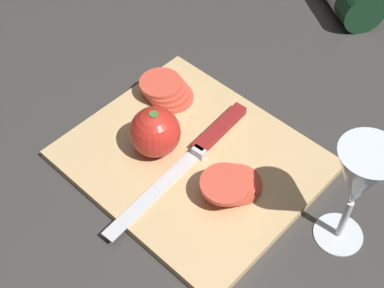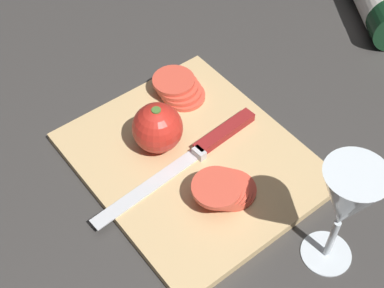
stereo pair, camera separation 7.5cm
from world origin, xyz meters
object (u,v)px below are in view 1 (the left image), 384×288
at_px(wine_glass, 360,182).
at_px(knife, 207,141).
at_px(tomato_slice_stack_far, 166,90).
at_px(whole_tomato, 155,132).
at_px(tomato_slice_stack_near, 232,184).

height_order(wine_glass, knife, wine_glass).
bearing_deg(knife, tomato_slice_stack_far, -108.28).
relative_size(whole_tomato, knife, 0.25).
bearing_deg(tomato_slice_stack_far, whole_tomato, -53.21).
height_order(knife, tomato_slice_stack_near, tomato_slice_stack_near).
xyz_separation_m(wine_glass, knife, (-0.23, -0.01, -0.10)).
bearing_deg(whole_tomato, tomato_slice_stack_far, 126.79).
xyz_separation_m(tomato_slice_stack_near, tomato_slice_stack_far, (-0.20, 0.07, -0.00)).
height_order(wine_glass, tomato_slice_stack_far, wine_glass).
bearing_deg(wine_glass, tomato_slice_stack_far, 176.99).
distance_m(wine_glass, knife, 0.25).
bearing_deg(tomato_slice_stack_near, whole_tomato, -172.74).
height_order(whole_tomato, tomato_slice_stack_far, whole_tomato).
xyz_separation_m(wine_glass, tomato_slice_stack_far, (-0.34, 0.02, -0.09)).
relative_size(tomato_slice_stack_near, tomato_slice_stack_far, 1.09).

